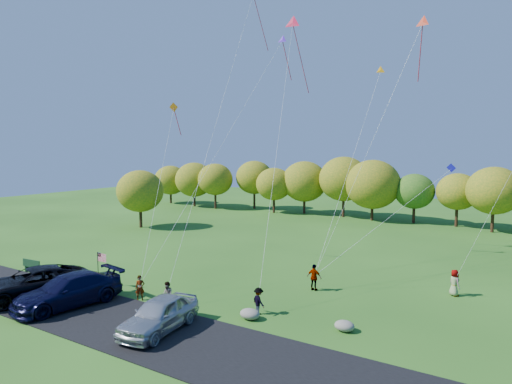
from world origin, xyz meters
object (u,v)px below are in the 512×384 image
minivan_navy (68,291)px  flyer_e (454,283)px  flyer_a (140,288)px  trash_barrel (68,275)px  park_bench (32,266)px  flyer_c (259,301)px  minivan_silver (159,314)px  flyer_b (167,295)px  minivan_dark (33,283)px  flyer_d (314,277)px

minivan_navy → flyer_e: size_ratio=3.78×
flyer_a → trash_barrel: 7.58m
flyer_a → park_bench: 11.71m
flyer_a → flyer_c: (7.60, 2.01, -0.02)m
minivan_silver → flyer_b: minivan_silver is taller
flyer_a → park_bench: flyer_a is taller
minivan_navy → flyer_c: size_ratio=4.20×
flyer_a → flyer_c: flyer_a is taller
minivan_dark → flyer_a: bearing=49.2°
flyer_b → flyer_a: bearing=-147.9°
flyer_b → flyer_d: bearing=83.8°
flyer_a → flyer_b: size_ratio=1.03×
minivan_dark → flyer_c: 14.62m
park_bench → flyer_c: bearing=1.5°
flyer_a → flyer_d: bearing=-5.2°
park_bench → trash_barrel: 4.14m
minivan_dark → minivan_navy: size_ratio=1.06×
minivan_silver → flyer_d: bearing=62.1°
minivan_silver → flyer_e: size_ratio=3.03×
flyer_c → flyer_e: (9.03, 9.63, 0.09)m
minivan_silver → flyer_a: (-4.59, 2.99, -0.15)m
flyer_a → flyer_c: size_ratio=1.03×
flyer_a → trash_barrel: size_ratio=1.79×
minivan_navy → flyer_a: (2.77, 3.19, -0.21)m
minivan_dark → flyer_c: size_ratio=4.46×
flyer_b → flyer_c: flyer_b is taller
minivan_silver → trash_barrel: size_ratio=5.86×
flyer_d → trash_barrel: (-16.01, -7.55, -0.45)m
flyer_b → trash_barrel: bearing=-149.0°
minivan_dark → flyer_a: 6.89m
flyer_c → trash_barrel: size_ratio=1.74×
flyer_c → trash_barrel: (-15.17, -1.82, -0.33)m
minivan_navy → flyer_b: bearing=41.1°
minivan_dark → minivan_navy: minivan_dark is taller
flyer_d → minivan_navy: bearing=45.3°
flyer_b → minivan_dark: bearing=-125.3°
flyer_d → park_bench: flyer_d is taller
flyer_c → flyer_b: bearing=46.6°
flyer_d → trash_barrel: flyer_d is taller
minivan_dark → flyer_b: (8.29, 3.45, -0.24)m
flyer_a → park_bench: (-11.71, -0.01, -0.23)m
minivan_navy → flyer_b: (5.10, 3.19, -0.23)m
flyer_c → minivan_silver: bearing=84.7°
flyer_a → flyer_b: bearing=-47.7°
park_bench → trash_barrel: size_ratio=2.16×
minivan_navy → flyer_e: bearing=46.5°
park_bench → trash_barrel: park_bench is taller
minivan_navy → flyer_c: (10.37, 5.20, -0.23)m
flyer_b → minivan_navy: bearing=-115.9°
minivan_navy → flyer_d: minivan_navy is taller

